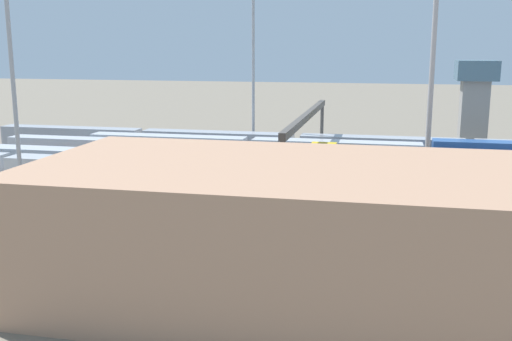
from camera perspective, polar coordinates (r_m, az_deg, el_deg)
ground_plane at (r=74.60m, az=4.49°, el=-1.29°), size 400.00×400.00×0.00m
track_bed_0 at (r=89.16m, az=5.81°, el=0.89°), size 140.00×2.80×0.12m
track_bed_1 at (r=84.28m, az=5.43°, el=0.26°), size 140.00×2.80×0.12m
track_bed_2 at (r=79.43m, az=4.99°, el=-0.44°), size 140.00×2.80×0.12m
track_bed_3 at (r=74.59m, az=4.49°, el=-1.24°), size 140.00×2.80×0.12m
track_bed_4 at (r=69.77m, az=3.93°, el=-2.15°), size 140.00×2.80×0.12m
track_bed_5 at (r=64.98m, az=3.28°, el=-3.19°), size 140.00×2.80×0.12m
track_bed_6 at (r=60.23m, az=2.53°, el=-4.39°), size 140.00×2.80×0.12m
train_on_track_0 at (r=89.20m, az=3.88°, el=2.21°), size 95.60×3.00×3.80m
train_on_track_3 at (r=73.65m, az=8.42°, el=0.17°), size 10.00×3.00×5.00m
train_on_track_5 at (r=64.51m, az=2.51°, el=-0.95°), size 119.80×3.00×5.00m
train_on_track_1 at (r=83.75m, az=6.42°, el=1.60°), size 66.40×3.00×4.40m
train_on_track_6 at (r=71.04m, az=-22.23°, el=-0.63°), size 47.20×3.06×5.00m
train_on_track_4 at (r=68.87m, az=7.35°, el=-0.74°), size 119.80×3.06×3.80m
train_on_track_2 at (r=78.59m, az=8.58°, el=0.78°), size 95.60×3.06×3.80m
light_mast_1 at (r=65.72m, az=-22.17°, el=11.63°), size 2.80×0.70×27.73m
light_mast_2 at (r=93.03m, az=-0.26°, el=13.72°), size 2.80×0.70×32.07m
light_mast_3 at (r=53.35m, az=16.27°, el=10.07°), size 2.80×0.70×24.15m
signal_gantry at (r=73.22m, az=4.80°, el=4.55°), size 0.70×35.00×8.80m
maintenance_shed at (r=40.22m, az=13.05°, el=-6.27°), size 48.00×17.80×9.15m
control_tower at (r=99.35m, az=19.84°, el=6.23°), size 6.00×6.00×14.44m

